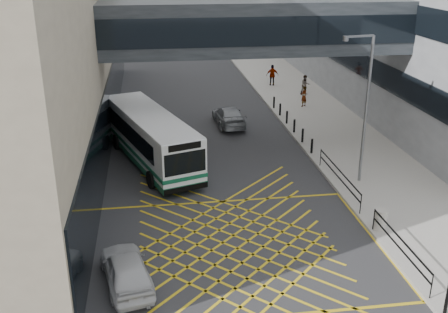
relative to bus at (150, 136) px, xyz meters
name	(u,v)px	position (x,y,z in m)	size (l,w,h in m)	color
ground	(238,249)	(3.46, -10.36, -1.59)	(120.00, 120.00, 0.00)	#333335
skybridge	(255,27)	(6.46, 1.64, 5.91)	(20.00, 4.10, 3.00)	#2D3237
pavement	(328,127)	(12.46, 4.64, -1.51)	(6.00, 54.00, 0.16)	#ABA69D
box_junction	(238,248)	(3.46, -10.36, -1.59)	(12.00, 9.00, 0.01)	gold
bus	(150,136)	(0.00, 0.00, 0.00)	(5.66, 10.83, 2.98)	white
car_white	(126,269)	(-1.04, -12.26, -0.92)	(1.74, 4.25, 1.35)	silver
car_dark	(176,149)	(1.47, -0.06, -0.84)	(1.88, 4.82, 1.51)	black
car_silver	(229,116)	(5.63, 6.31, -0.89)	(1.92, 4.56, 1.42)	gray
street_lamp	(364,101)	(10.85, -4.72, 2.96)	(1.76, 0.51, 7.72)	slate
litter_bin	(380,220)	(9.89, -9.91, -0.96)	(0.55, 0.55, 0.95)	#ADA89E
kerb_railings	(363,202)	(9.61, -8.58, -0.72)	(0.05, 12.54, 1.00)	black
bollards	(291,121)	(9.71, 4.64, -0.98)	(0.14, 10.14, 0.90)	black
pedestrian_a	(304,96)	(12.14, 9.77, -0.63)	(0.64, 0.46, 1.61)	gray
pedestrian_b	(305,85)	(13.29, 13.32, -0.60)	(0.81, 0.47, 1.66)	gray
pedestrian_c	(272,75)	(11.26, 16.96, -0.50)	(1.11, 0.53, 1.88)	gray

